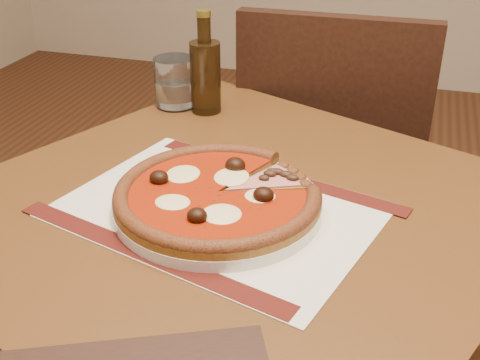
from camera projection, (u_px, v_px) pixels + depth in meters
name	position (u px, v px, depth m)	size (l,w,h in m)	color
table	(236.00, 257.00, 0.97)	(1.05, 1.05, 0.75)	brown
chair_far	(333.00, 162.00, 1.53)	(0.44, 0.44, 0.92)	black
placemat	(218.00, 210.00, 0.90)	(0.45, 0.32, 0.00)	silver
plate	(218.00, 205.00, 0.90)	(0.31, 0.31, 0.02)	white
pizza	(218.00, 193.00, 0.89)	(0.31, 0.31, 0.04)	#A46F27
ham_slice	(274.00, 181.00, 0.93)	(0.12, 0.12, 0.02)	#A46F27
water_glass	(175.00, 82.00, 1.25)	(0.08, 0.08, 0.10)	white
bottle	(205.00, 73.00, 1.21)	(0.06, 0.06, 0.21)	#33200C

